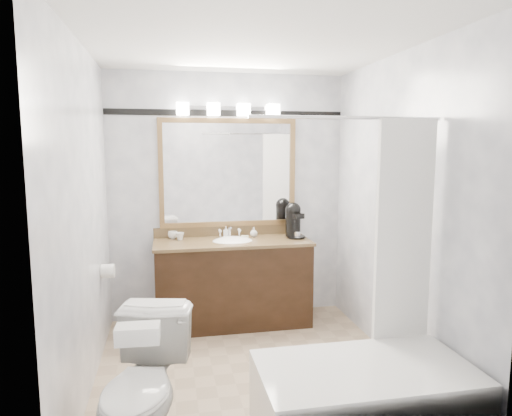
# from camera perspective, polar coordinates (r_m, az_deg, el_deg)

# --- Properties ---
(room) EXTENTS (2.42, 2.62, 2.52)m
(room) POSITION_cam_1_polar(r_m,az_deg,el_deg) (3.44, -0.58, -0.95)
(room) COLOR tan
(room) RESTS_ON ground
(vanity) EXTENTS (1.53, 0.58, 0.97)m
(vanity) POSITION_cam_1_polar(r_m,az_deg,el_deg) (4.60, -2.92, -9.06)
(vanity) COLOR black
(vanity) RESTS_ON ground
(mirror) EXTENTS (1.40, 0.04, 1.10)m
(mirror) POSITION_cam_1_polar(r_m,az_deg,el_deg) (4.67, -3.48, 4.40)
(mirror) COLOR olive
(mirror) RESTS_ON room
(vanity_light_bar) EXTENTS (1.02, 0.14, 0.12)m
(vanity_light_bar) POSITION_cam_1_polar(r_m,az_deg,el_deg) (4.63, -3.45, 12.22)
(vanity_light_bar) COLOR silver
(vanity_light_bar) RESTS_ON room
(accent_stripe) EXTENTS (2.40, 0.01, 0.06)m
(accent_stripe) POSITION_cam_1_polar(r_m,az_deg,el_deg) (4.69, -3.56, 11.75)
(accent_stripe) COLOR black
(accent_stripe) RESTS_ON room
(bathtub) EXTENTS (1.30, 0.75, 1.96)m
(bathtub) POSITION_cam_1_polar(r_m,az_deg,el_deg) (3.09, 13.69, -21.27)
(bathtub) COLOR white
(bathtub) RESTS_ON ground
(tp_roll) EXTENTS (0.11, 0.12, 0.12)m
(tp_roll) POSITION_cam_1_polar(r_m,az_deg,el_deg) (4.18, -18.03, -7.49)
(tp_roll) COLOR white
(tp_roll) RESTS_ON room
(toilet) EXTENTS (0.61, 0.87, 0.80)m
(toilet) POSITION_cam_1_polar(r_m,az_deg,el_deg) (2.85, -13.90, -21.16)
(toilet) COLOR white
(toilet) RESTS_ON ground
(tissue_box) EXTENTS (0.22, 0.13, 0.09)m
(tissue_box) POSITION_cam_1_polar(r_m,az_deg,el_deg) (2.41, -14.56, -14.96)
(tissue_box) COLOR white
(tissue_box) RESTS_ON toilet
(coffee_maker) EXTENTS (0.19, 0.23, 0.36)m
(coffee_maker) POSITION_cam_1_polar(r_m,az_deg,el_deg) (4.64, 4.71, -1.43)
(coffee_maker) COLOR black
(coffee_maker) RESTS_ON vanity
(cup_left) EXTENTS (0.12, 0.12, 0.07)m
(cup_left) POSITION_cam_1_polar(r_m,az_deg,el_deg) (4.65, -10.35, -3.35)
(cup_left) COLOR white
(cup_left) RESTS_ON vanity
(cup_right) EXTENTS (0.09, 0.09, 0.07)m
(cup_right) POSITION_cam_1_polar(r_m,az_deg,el_deg) (4.58, -9.50, -3.51)
(cup_right) COLOR white
(cup_right) RESTS_ON vanity
(soap_bottle_a) EXTENTS (0.06, 0.06, 0.11)m
(soap_bottle_a) POSITION_cam_1_polar(r_m,az_deg,el_deg) (4.65, -3.77, -3.00)
(soap_bottle_a) COLOR white
(soap_bottle_a) RESTS_ON vanity
(soap_bottle_b) EXTENTS (0.09, 0.09, 0.10)m
(soap_bottle_b) POSITION_cam_1_polar(r_m,az_deg,el_deg) (4.68, -0.28, -3.01)
(soap_bottle_b) COLOR white
(soap_bottle_b) RESTS_ON vanity
(soap_bar) EXTENTS (0.08, 0.06, 0.02)m
(soap_bar) POSITION_cam_1_polar(r_m,az_deg,el_deg) (4.63, -1.41, -3.59)
(soap_bar) COLOR beige
(soap_bar) RESTS_ON vanity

